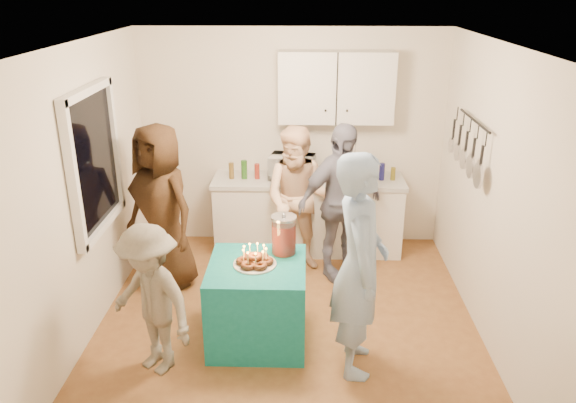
{
  "coord_description": "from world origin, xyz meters",
  "views": [
    {
      "loc": [
        0.14,
        -4.52,
        3.07
      ],
      "look_at": [
        0.0,
        0.35,
        1.15
      ],
      "focal_mm": 35.0,
      "sensor_mm": 36.0,
      "label": 1
    }
  ],
  "objects_px": {
    "child_near_left": "(151,300)",
    "woman_back_left": "(161,208)",
    "woman_back_center": "(299,199)",
    "woman_back_right": "(340,202)",
    "man_birthday": "(359,266)",
    "punch_jar": "(284,236)",
    "microwave": "(292,167)",
    "counter": "(308,216)",
    "party_table": "(258,302)"
  },
  "relations": [
    {
      "from": "woman_back_right",
      "to": "child_near_left",
      "type": "distance_m",
      "value": 2.34
    },
    {
      "from": "counter",
      "to": "man_birthday",
      "type": "height_order",
      "value": "man_birthday"
    },
    {
      "from": "microwave",
      "to": "party_table",
      "type": "relative_size",
      "value": 0.59
    },
    {
      "from": "punch_jar",
      "to": "man_birthday",
      "type": "xyz_separation_m",
      "value": [
        0.63,
        -0.59,
        0.02
      ]
    },
    {
      "from": "microwave",
      "to": "child_near_left",
      "type": "bearing_deg",
      "value": -103.94
    },
    {
      "from": "woman_back_center",
      "to": "woman_back_right",
      "type": "relative_size",
      "value": 0.95
    },
    {
      "from": "counter",
      "to": "woman_back_left",
      "type": "relative_size",
      "value": 1.24
    },
    {
      "from": "man_birthday",
      "to": "woman_back_right",
      "type": "xyz_separation_m",
      "value": [
        -0.06,
        1.59,
        -0.08
      ]
    },
    {
      "from": "woman_back_center",
      "to": "child_near_left",
      "type": "height_order",
      "value": "woman_back_center"
    },
    {
      "from": "man_birthday",
      "to": "woman_back_right",
      "type": "height_order",
      "value": "man_birthday"
    },
    {
      "from": "punch_jar",
      "to": "woman_back_center",
      "type": "xyz_separation_m",
      "value": [
        0.12,
        1.19,
        -0.11
      ]
    },
    {
      "from": "microwave",
      "to": "woman_back_center",
      "type": "relative_size",
      "value": 0.31
    },
    {
      "from": "microwave",
      "to": "party_table",
      "type": "height_order",
      "value": "microwave"
    },
    {
      "from": "woman_back_left",
      "to": "child_near_left",
      "type": "distance_m",
      "value": 1.45
    },
    {
      "from": "woman_back_right",
      "to": "woman_back_left",
      "type": "bearing_deg",
      "value": 158.27
    },
    {
      "from": "woman_back_left",
      "to": "man_birthday",
      "type": "bearing_deg",
      "value": -0.18
    },
    {
      "from": "counter",
      "to": "woman_back_right",
      "type": "height_order",
      "value": "woman_back_right"
    },
    {
      "from": "woman_back_left",
      "to": "child_near_left",
      "type": "height_order",
      "value": "woman_back_left"
    },
    {
      "from": "party_table",
      "to": "woman_back_center",
      "type": "relative_size",
      "value": 0.52
    },
    {
      "from": "man_birthday",
      "to": "woman_back_center",
      "type": "xyz_separation_m",
      "value": [
        -0.51,
        1.77,
        -0.13
      ]
    },
    {
      "from": "woman_back_center",
      "to": "party_table",
      "type": "bearing_deg",
      "value": -93.01
    },
    {
      "from": "child_near_left",
      "to": "woman_back_left",
      "type": "bearing_deg",
      "value": 133.62
    },
    {
      "from": "child_near_left",
      "to": "woman_back_right",
      "type": "bearing_deg",
      "value": 80.21
    },
    {
      "from": "counter",
      "to": "woman_back_center",
      "type": "xyz_separation_m",
      "value": [
        -0.11,
        -0.45,
        0.39
      ]
    },
    {
      "from": "microwave",
      "to": "woman_back_right",
      "type": "distance_m",
      "value": 0.85
    },
    {
      "from": "punch_jar",
      "to": "woman_back_left",
      "type": "height_order",
      "value": "woman_back_left"
    },
    {
      "from": "counter",
      "to": "woman_back_center",
      "type": "relative_size",
      "value": 1.34
    },
    {
      "from": "woman_back_left",
      "to": "child_near_left",
      "type": "xyz_separation_m",
      "value": [
        0.24,
        -1.42,
        -0.23
      ]
    },
    {
      "from": "woman_back_left",
      "to": "woman_back_center",
      "type": "relative_size",
      "value": 1.08
    },
    {
      "from": "microwave",
      "to": "child_near_left",
      "type": "relative_size",
      "value": 0.38
    },
    {
      "from": "man_birthday",
      "to": "woman_back_right",
      "type": "bearing_deg",
      "value": 3.12
    },
    {
      "from": "microwave",
      "to": "party_table",
      "type": "xyz_separation_m",
      "value": [
        -0.26,
        -1.87,
        -0.67
      ]
    },
    {
      "from": "microwave",
      "to": "punch_jar",
      "type": "xyz_separation_m",
      "value": [
        -0.03,
        -1.63,
        -0.12
      ]
    },
    {
      "from": "counter",
      "to": "party_table",
      "type": "bearing_deg",
      "value": -103.71
    },
    {
      "from": "woman_back_left",
      "to": "woman_back_right",
      "type": "height_order",
      "value": "woman_back_left"
    },
    {
      "from": "woman_back_left",
      "to": "woman_back_center",
      "type": "distance_m",
      "value": 1.49
    },
    {
      "from": "party_table",
      "to": "microwave",
      "type": "bearing_deg",
      "value": 82.07
    },
    {
      "from": "man_birthday",
      "to": "child_near_left",
      "type": "distance_m",
      "value": 1.71
    },
    {
      "from": "microwave",
      "to": "man_birthday",
      "type": "bearing_deg",
      "value": -63.84
    },
    {
      "from": "party_table",
      "to": "woman_back_center",
      "type": "height_order",
      "value": "woman_back_center"
    },
    {
      "from": "punch_jar",
      "to": "woman_back_right",
      "type": "relative_size",
      "value": 0.2
    },
    {
      "from": "woman_back_center",
      "to": "woman_back_right",
      "type": "distance_m",
      "value": 0.48
    },
    {
      "from": "man_birthday",
      "to": "counter",
      "type": "bearing_deg",
      "value": 11.03
    },
    {
      "from": "woman_back_left",
      "to": "woman_back_center",
      "type": "height_order",
      "value": "woman_back_left"
    },
    {
      "from": "man_birthday",
      "to": "woman_back_center",
      "type": "height_order",
      "value": "man_birthday"
    },
    {
      "from": "woman_back_left",
      "to": "child_near_left",
      "type": "bearing_deg",
      "value": -46.16
    },
    {
      "from": "party_table",
      "to": "man_birthday",
      "type": "height_order",
      "value": "man_birthday"
    },
    {
      "from": "microwave",
      "to": "woman_back_right",
      "type": "height_order",
      "value": "woman_back_right"
    },
    {
      "from": "party_table",
      "to": "child_near_left",
      "type": "relative_size",
      "value": 0.64
    },
    {
      "from": "man_birthday",
      "to": "child_near_left",
      "type": "xyz_separation_m",
      "value": [
        -1.68,
        -0.1,
        -0.29
      ]
    }
  ]
}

